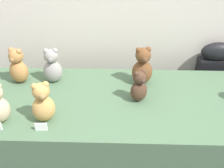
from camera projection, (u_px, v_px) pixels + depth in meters
display_table at (112, 143)px, 2.06m from camera, size 1.99×0.80×0.79m
instrument_case at (209, 94)px, 2.44m from camera, size 0.29×0.13×0.97m
teddy_bear_caramel at (18, 67)px, 1.97m from camera, size 0.17×0.15×0.26m
teddy_bear_cocoa at (139, 87)px, 1.79m from camera, size 0.15×0.14×0.22m
teddy_bear_chestnut at (142, 67)px, 1.95m from camera, size 0.16×0.15×0.28m
teddy_bear_ash at (52, 67)px, 1.97m from camera, size 0.14×0.12×0.26m
teddy_bear_honey at (43, 103)px, 1.61m from camera, size 0.17×0.15×0.26m
name_card_front_middle at (41, 127)px, 1.58m from camera, size 0.07×0.01×0.05m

